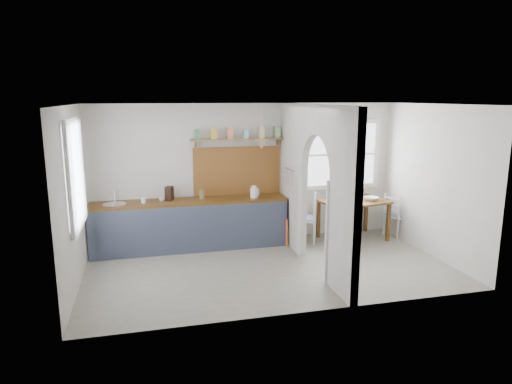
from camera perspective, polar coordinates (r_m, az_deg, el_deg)
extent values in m
cube|color=gray|center=(7.48, 1.77, -9.46)|extent=(5.80, 3.20, 0.01)
cube|color=silver|center=(6.97, 1.91, 10.88)|extent=(5.80, 3.20, 0.01)
cube|color=silver|center=(8.64, -1.04, 2.40)|extent=(5.80, 0.01, 2.60)
cube|color=silver|center=(5.63, 6.27, -2.80)|extent=(5.80, 0.01, 2.60)
cube|color=silver|center=(6.93, -21.93, -0.83)|extent=(0.01, 3.20, 2.60)
cube|color=silver|center=(8.37, 21.33, 1.28)|extent=(0.01, 3.20, 2.60)
cube|color=silver|center=(6.25, 11.04, -1.47)|extent=(0.12, 0.80, 2.60)
cube|color=silver|center=(8.25, 4.64, 1.92)|extent=(0.12, 1.20, 2.60)
cube|color=silver|center=(7.04, 7.86, 6.50)|extent=(0.12, 1.20, 1.05)
cube|color=brown|center=(8.25, -8.24, -1.18)|extent=(3.50, 0.60, 0.05)
cube|color=#3B414E|center=(8.09, -7.93, -4.73)|extent=(3.50, 0.03, 0.85)
cube|color=black|center=(8.41, -8.18, -4.09)|extent=(3.46, 0.45, 0.85)
cylinder|color=silver|center=(8.23, -17.28, -1.53)|extent=(0.40, 0.40, 0.02)
cube|color=brown|center=(8.56, -2.35, 2.65)|extent=(1.65, 0.03, 0.90)
cube|color=#826249|center=(8.40, -2.26, 6.60)|extent=(1.75, 0.20, 0.03)
cube|color=#3A794B|center=(8.28, -7.36, 7.16)|extent=(0.09, 0.09, 0.18)
cube|color=gold|center=(8.32, -5.31, 7.23)|extent=(0.09, 0.09, 0.18)
cube|color=#D57E4F|center=(8.37, -3.28, 7.29)|extent=(0.09, 0.09, 0.18)
cube|color=#78B6BC|center=(8.43, -1.27, 7.34)|extent=(0.09, 0.09, 0.18)
cube|color=#C0B581|center=(8.50, 0.71, 7.38)|extent=(0.09, 0.09, 0.18)
cube|color=#6D9A5A|center=(8.58, 2.65, 7.41)|extent=(0.09, 0.09, 0.18)
cone|color=beige|center=(8.16, 0.68, 5.96)|extent=(0.26, 0.26, 0.16)
cylinder|color=silver|center=(8.11, 4.27, 2.82)|extent=(0.02, 0.50, 0.02)
imported|color=white|center=(8.14, -13.90, -1.03)|extent=(0.12, 0.12, 0.10)
imported|color=beige|center=(8.22, -11.69, -0.86)|extent=(0.14, 0.14, 0.09)
cube|color=black|center=(8.26, -10.79, -0.17)|extent=(0.17, 0.19, 0.25)
cylinder|color=olive|center=(8.31, -6.79, -0.31)|extent=(0.10, 0.10, 0.16)
cube|color=#CB1F5F|center=(8.45, 3.75, -4.97)|extent=(0.02, 0.03, 0.56)
cube|color=#F39C32|center=(8.40, 3.88, -5.26)|extent=(0.02, 0.03, 0.54)
imported|color=white|center=(8.98, 14.22, -0.80)|extent=(0.34, 0.34, 0.06)
imported|color=#4E7F54|center=(8.62, 11.39, -1.11)|extent=(0.11, 0.11, 0.09)
cylinder|color=black|center=(8.79, 10.34, -1.07)|extent=(0.20, 0.20, 0.02)
imported|color=#513C5E|center=(9.10, 11.38, -0.07)|extent=(0.22, 0.22, 0.20)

